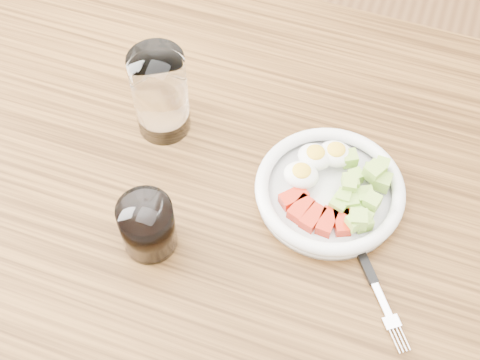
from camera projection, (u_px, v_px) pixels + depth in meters
name	position (u px, v px, depth m)	size (l,w,h in m)	color
dining_table	(244.00, 231.00, 1.07)	(1.50, 0.90, 0.77)	brown
bowl	(331.00, 189.00, 0.98)	(0.22, 0.22, 0.05)	white
fork	(368.00, 270.00, 0.92)	(0.13, 0.16, 0.01)	black
water_glass	(160.00, 94.00, 1.00)	(0.08, 0.08, 0.15)	white
coffee_glass	(148.00, 226.00, 0.92)	(0.08, 0.08, 0.09)	white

